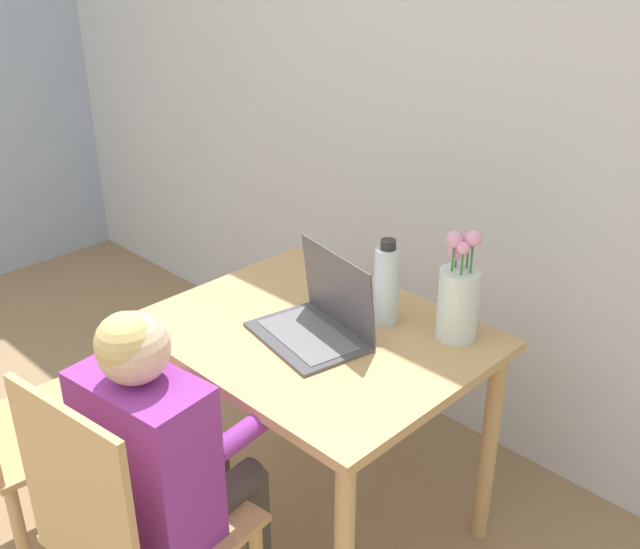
% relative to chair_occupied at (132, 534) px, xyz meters
% --- Properties ---
extents(wall_back, '(6.40, 0.05, 2.50)m').
position_rel_chair_occupied_xyz_m(wall_back, '(-0.34, 1.44, 0.80)').
color(wall_back, silver).
rests_on(wall_back, ground_plane).
extents(dining_table, '(0.92, 0.73, 0.71)m').
position_rel_chair_occupied_xyz_m(dining_table, '(-0.05, 0.67, 0.15)').
color(dining_table, tan).
rests_on(dining_table, ground_plane).
extents(chair_occupied, '(0.44, 0.44, 0.89)m').
position_rel_chair_occupied_xyz_m(chair_occupied, '(0.00, 0.00, 0.00)').
color(chair_occupied, tan).
rests_on(chair_occupied, ground_plane).
extents(person_seated, '(0.38, 0.46, 1.02)m').
position_rel_chair_occupied_xyz_m(person_seated, '(-0.01, 0.12, 0.17)').
color(person_seated, purple).
rests_on(person_seated, ground_plane).
extents(laptop, '(0.36, 0.29, 0.24)m').
position_rel_chair_occupied_xyz_m(laptop, '(-0.03, 0.67, 0.31)').
color(laptop, '#4C4C51').
rests_on(laptop, dining_table).
extents(flower_vase, '(0.11, 0.11, 0.33)m').
position_rel_chair_occupied_xyz_m(flower_vase, '(0.25, 0.92, 0.38)').
color(flower_vase, silver).
rests_on(flower_vase, dining_table).
extents(water_bottle, '(0.07, 0.07, 0.26)m').
position_rel_chair_occupied_xyz_m(water_bottle, '(0.05, 0.85, 0.37)').
color(water_bottle, silver).
rests_on(water_bottle, dining_table).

